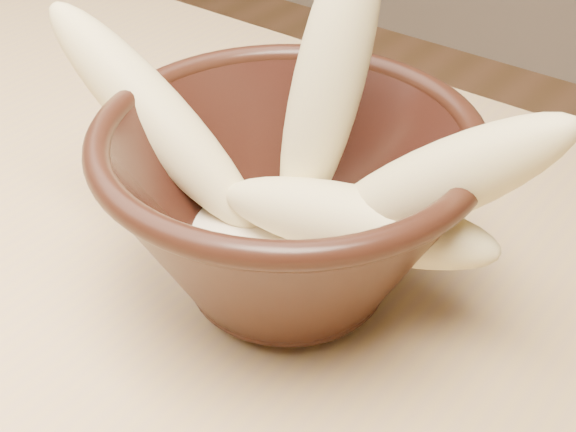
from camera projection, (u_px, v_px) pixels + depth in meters
name	position (u px, v px, depth m)	size (l,w,h in m)	color
table	(82.00, 408.00, 0.51)	(1.20, 0.80, 0.75)	tan
bowl	(288.00, 202.00, 0.45)	(0.21, 0.21, 0.12)	black
milk_puddle	(288.00, 242.00, 0.46)	(0.12, 0.12, 0.02)	beige
banana_upright	(329.00, 79.00, 0.44)	(0.04, 0.04, 0.18)	#DECE83
banana_left	(154.00, 116.00, 0.47)	(0.04, 0.04, 0.18)	#DECE83
banana_right	(429.00, 187.00, 0.40)	(0.04, 0.04, 0.17)	#DECE83
banana_across	(354.00, 221.00, 0.43)	(0.04, 0.04, 0.16)	#DECE83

